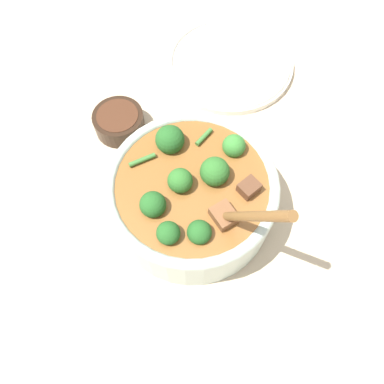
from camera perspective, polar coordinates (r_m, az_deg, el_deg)
The scene contains 4 objects.
ground_plane at distance 0.61m, azimuth -0.00°, elevation -2.47°, with size 4.00×4.00×0.00m, color #C6B293.
stew_bowl at distance 0.56m, azimuth 0.03°, elevation -0.24°, with size 0.25×0.26×0.24m.
condiment_bowl at distance 0.69m, azimuth -11.08°, elevation 10.54°, with size 0.09×0.09×0.04m.
empty_plate at distance 0.79m, azimuth 5.61°, elevation 19.15°, with size 0.26×0.26×0.02m.
Camera 1 is at (-0.03, -0.25, 0.56)m, focal length 35.00 mm.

